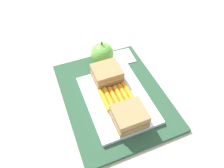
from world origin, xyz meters
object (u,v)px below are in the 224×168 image
object	(u,v)px
sandwich_half_right	(107,74)
apple	(102,54)
food_tray	(117,99)
paper_napkin	(123,57)
carrot_sticks_bundle	(117,97)
sandwich_half_left	(129,116)

from	to	relation	value
sandwich_half_right	apple	world-z (taller)	apple
food_tray	sandwich_half_right	distance (m)	0.08
food_tray	paper_napkin	world-z (taller)	food_tray
carrot_sticks_bundle	sandwich_half_left	bearing A→B (deg)	-179.89
sandwich_half_left	apple	distance (m)	0.24
sandwich_half_left	carrot_sticks_bundle	size ratio (longest dim) A/B	0.93
apple	paper_napkin	bearing A→B (deg)	-91.01
sandwich_half_right	apple	distance (m)	0.08
sandwich_half_left	carrot_sticks_bundle	distance (m)	0.08
sandwich_half_right	apple	xyz separation A→B (m)	(0.08, -0.02, 0.00)
carrot_sticks_bundle	paper_napkin	xyz separation A→B (m)	(0.16, -0.09, -0.02)
carrot_sticks_bundle	apple	distance (m)	0.16
apple	food_tray	bearing A→B (deg)	174.23
sandwich_half_left	apple	bearing A→B (deg)	-3.90
carrot_sticks_bundle	sandwich_half_right	bearing A→B (deg)	-0.12
food_tray	carrot_sticks_bundle	bearing A→B (deg)	20.43
sandwich_half_right	carrot_sticks_bundle	xyz separation A→B (m)	(-0.08, 0.00, -0.02)
carrot_sticks_bundle	apple	size ratio (longest dim) A/B	1.01
sandwich_half_left	paper_napkin	size ratio (longest dim) A/B	1.14
food_tray	sandwich_half_left	size ratio (longest dim) A/B	2.88
food_tray	apple	xyz separation A→B (m)	(0.16, -0.02, 0.03)
food_tray	carrot_sticks_bundle	size ratio (longest dim) A/B	2.67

